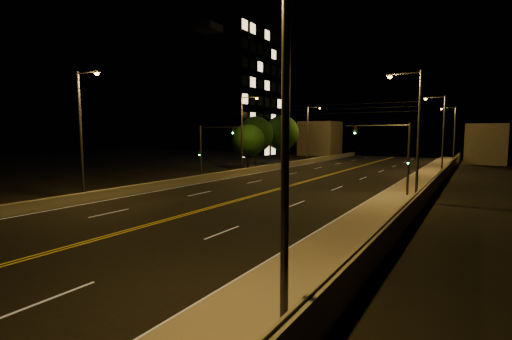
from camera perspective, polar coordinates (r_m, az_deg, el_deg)
The scene contains 23 objects.
road at distance 29.68m, azimuth -1.31°, elevation -4.26°, with size 18.00×120.00×0.02m, color black.
sidewalk at distance 25.64m, azimuth 19.62°, elevation -5.87°, with size 3.60×120.00×0.30m, color #9E9184.
curb at distance 26.08m, azimuth 15.57°, elevation -5.72°, with size 0.14×120.00×0.15m, color #9E9184.
parapet_wall at distance 25.26m, azimuth 23.35°, elevation -4.68°, with size 0.30×120.00×1.00m, color gray.
jersey_barrier at distance 35.31m, azimuth -13.92°, elevation -2.21°, with size 0.45×120.00×0.77m, color gray.
distant_building_right at distance 74.45m, azimuth 31.80°, elevation 3.47°, with size 6.00×10.00×6.68m, color gray.
distant_building_left at distance 87.10m, azimuth 9.82°, elevation 4.80°, with size 8.00×8.00×7.75m, color gray.
parapet_rail at distance 25.17m, azimuth 23.40°, elevation -3.49°, with size 0.06×0.06×120.00m, color black.
lane_markings at distance 29.62m, azimuth -1.39°, elevation -4.26°, with size 17.32×116.00×0.00m.
streetlight_0 at distance 8.81m, azimuth 3.00°, elevation 8.42°, with size 2.55×0.28×9.70m.
streetlight_1 at distance 29.94m, azimuth 23.28°, elevation 6.06°, with size 2.55×0.28×9.70m.
streetlight_2 at distance 51.28m, azimuth 26.61°, elevation 5.58°, with size 2.55×0.28×9.70m.
streetlight_3 at distance 73.67m, azimuth 28.03°, elevation 5.38°, with size 2.55×0.28×9.70m.
streetlight_4 at distance 30.87m, azimuth -25.12°, elevation 5.96°, with size 2.55×0.28×9.70m.
streetlight_5 at distance 46.99m, azimuth -1.93°, elevation 6.23°, with size 2.55×0.28×9.70m.
streetlight_6 at distance 65.52m, azimuth 8.15°, elevation 6.03°, with size 2.55×0.28×9.70m.
traffic_signal_right at distance 31.34m, azimuth 20.63°, elevation 2.83°, with size 5.11×0.31×5.95m.
traffic_signal_left at distance 39.35m, azimuth -7.37°, elevation 3.67°, with size 5.11×0.31×5.95m.
overhead_wires at distance 37.67m, azimuth 6.53°, elevation 9.10°, with size 22.00×0.03×0.83m.
building_tower at distance 72.39m, azimuth -7.23°, elevation 11.16°, with size 24.00×15.00×25.30m.
tree_0 at distance 52.70m, azimuth -1.24°, elevation 4.48°, with size 4.71×4.71×6.38m.
tree_1 at distance 59.59m, azimuth -0.09°, elevation 5.50°, with size 5.76×5.76×7.81m.
tree_2 at distance 65.14m, azimuth 3.99°, elevation 5.71°, with size 6.04×6.04×8.18m.
Camera 1 is at (15.69, -4.67, 5.15)m, focal length 26.00 mm.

